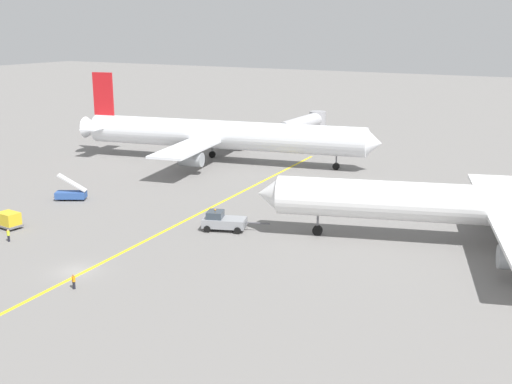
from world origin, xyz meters
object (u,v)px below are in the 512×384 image
ground_crew_marshaller_foreground (8,235)px  jet_bridge (305,123)px  airliner_being_pushed (496,207)px  ground_crew_wing_walker_right (74,281)px  pushback_tug (223,221)px  airliner_at_gate_left (221,135)px  gse_stair_truck_yellow (71,193)px  gse_container_dolly_flat (9,220)px

ground_crew_marshaller_foreground → jet_bridge: bearing=88.3°
airliner_being_pushed → ground_crew_wing_walker_right: bearing=-135.6°
airliner_being_pushed → pushback_tug: airliner_being_pushed is taller
airliner_at_gate_left → ground_crew_wing_walker_right: size_ratio=38.32×
gse_stair_truck_yellow → ground_crew_wing_walker_right: 35.56m
gse_stair_truck_yellow → ground_crew_wing_walker_right: bearing=-44.9°
gse_container_dolly_flat → ground_crew_marshaller_foreground: bearing=-41.3°
ground_crew_marshaller_foreground → gse_stair_truck_yellow: bearing=112.3°
ground_crew_marshaller_foreground → pushback_tug: bearing=39.4°
airliner_at_gate_left → gse_container_dolly_flat: airliner_at_gate_left is taller
gse_stair_truck_yellow → jet_bridge: bearing=81.1°
airliner_being_pushed → pushback_tug: 33.74m
ground_crew_wing_walker_right → jet_bridge: jet_bridge is taller
ground_crew_marshaller_foreground → jet_bridge: jet_bridge is taller
gse_stair_truck_yellow → ground_crew_wing_walker_right: gse_stair_truck_yellow is taller
pushback_tug → gse_container_dolly_flat: (-24.92, -13.18, -0.00)m
ground_crew_marshaller_foreground → ground_crew_wing_walker_right: bearing=-21.4°
airliner_at_gate_left → pushback_tug: size_ratio=6.90×
airliner_being_pushed → gse_stair_truck_yellow: size_ratio=11.30×
pushback_tug → jet_bridge: jet_bridge is taller
ground_crew_marshaller_foreground → airliner_being_pushed: bearing=27.3°
gse_container_dolly_flat → gse_stair_truck_yellow: size_ratio=0.69×
ground_crew_marshaller_foreground → gse_container_dolly_flat: bearing=138.7°
gse_container_dolly_flat → ground_crew_wing_walker_right: 24.49m
gse_stair_truck_yellow → gse_container_dolly_flat: bearing=-77.6°
pushback_tug → gse_container_dolly_flat: bearing=-152.1°
ground_crew_wing_walker_right → ground_crew_marshaller_foreground: bearing=158.6°
gse_container_dolly_flat → pushback_tug: bearing=27.9°
gse_container_dolly_flat → airliner_at_gate_left: bearing=87.7°
pushback_tug → ground_crew_wing_walker_right: bearing=-96.9°
jet_bridge → ground_crew_wing_walker_right: bearing=-80.2°
gse_container_dolly_flat → jet_bridge: (6.73, 77.35, 3.20)m
pushback_tug → jet_bridge: size_ratio=0.44×
jet_bridge → ground_crew_marshaller_foreground: bearing=-91.7°
ground_crew_wing_walker_right → jet_bridge: (-15.28, 88.07, 3.55)m
gse_container_dolly_flat → ground_crew_marshaller_foreground: size_ratio=2.17×
airliner_being_pushed → jet_bridge: (-50.13, 54.00, -0.65)m
gse_stair_truck_yellow → jet_bridge: (9.89, 62.96, 3.34)m
gse_container_dolly_flat → ground_crew_wing_walker_right: (22.01, -10.72, -0.36)m
gse_stair_truck_yellow → airliner_being_pushed: bearing=8.5°
pushback_tug → gse_container_dolly_flat: size_ratio=2.58×
airliner_being_pushed → airliner_at_gate_left: bearing=154.7°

